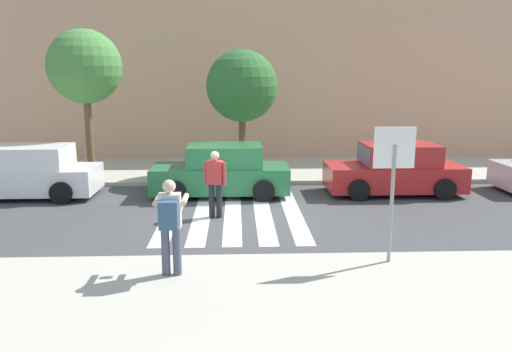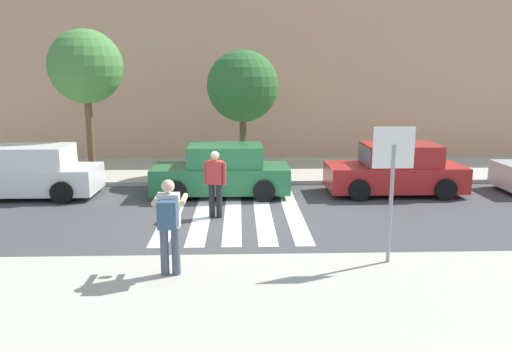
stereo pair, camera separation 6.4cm
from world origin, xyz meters
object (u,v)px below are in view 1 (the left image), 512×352
pedestrian_crossing (215,180)px  parked_car_white (28,173)px  parked_car_green (222,172)px  street_tree_center (242,86)px  parked_car_red (395,170)px  photographer_with_backpack (170,219)px  street_tree_west (85,67)px  stop_sign (394,165)px

pedestrian_crossing → parked_car_white: size_ratio=0.42×
parked_car_green → street_tree_center: size_ratio=0.95×
parked_car_green → pedestrian_crossing: bearing=-92.4°
parked_car_white → parked_car_green: same height
pedestrian_crossing → parked_car_red: bearing=23.9°
street_tree_center → photographer_with_backpack: bearing=-98.7°
parked_car_red → street_tree_center: bearing=151.9°
parked_car_green → parked_car_red: (5.31, -0.00, 0.00)m
street_tree_west → photographer_with_backpack: bearing=-66.0°
pedestrian_crossing → street_tree_west: 6.78m
parked_car_red → stop_sign: bearing=-108.4°
stop_sign → photographer_with_backpack: bearing=-172.8°
photographer_with_backpack → parked_car_red: size_ratio=0.42×
stop_sign → photographer_with_backpack: 4.15m
photographer_with_backpack → parked_car_green: 6.54m
pedestrian_crossing → street_tree_center: 5.42m
parked_car_white → street_tree_center: size_ratio=0.95×
parked_car_white → street_tree_center: (6.43, 2.49, 2.48)m
stop_sign → street_tree_west: (-7.78, 7.91, 1.83)m
parked_car_green → street_tree_west: (-4.46, 1.93, 3.12)m
pedestrian_crossing → parked_car_green: size_ratio=0.42×
parked_car_green → street_tree_center: (0.66, 2.49, 2.48)m
photographer_with_backpack → parked_car_white: 8.24m
pedestrian_crossing → street_tree_center: street_tree_center is taller
parked_car_red → street_tree_west: size_ratio=0.83×
parked_car_red → street_tree_center: 5.83m
parked_car_red → parked_car_white: bearing=180.0°
stop_sign → parked_car_red: bearing=71.6°
photographer_with_backpack → parked_car_green: photographer_with_backpack is taller
stop_sign → parked_car_white: (-9.09, 5.98, -1.28)m
stop_sign → parked_car_white: bearing=146.7°
parked_car_red → street_tree_west: (-9.77, 1.93, 3.12)m
parked_car_red → street_tree_center: size_ratio=0.95×
stop_sign → pedestrian_crossing: 5.06m
parked_car_white → parked_car_red: bearing=0.0°
pedestrian_crossing → parked_car_white: bearing=157.1°
parked_car_white → parked_car_green: bearing=0.0°
stop_sign → street_tree_center: (-2.67, 8.46, 1.20)m
parked_car_white → street_tree_west: bearing=55.8°
parked_car_green → photographer_with_backpack: bearing=-96.2°
pedestrian_crossing → photographer_with_backpack: bearing=-98.5°
street_tree_west → parked_car_green: bearing=-23.4°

